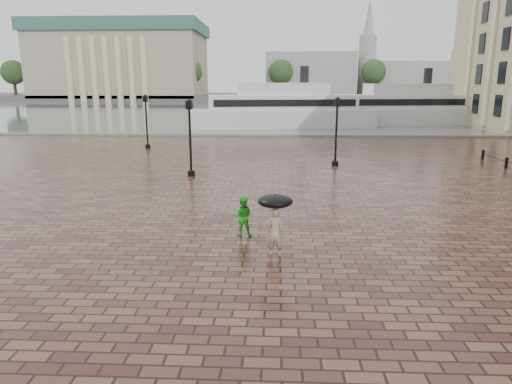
% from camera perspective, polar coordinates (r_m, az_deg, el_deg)
% --- Properties ---
extents(ground, '(300.00, 300.00, 0.00)m').
position_cam_1_polar(ground, '(17.32, 5.53, -4.54)').
color(ground, '#341917').
rests_on(ground, ground).
extents(harbour_water, '(240.00, 240.00, 0.00)m').
position_cam_1_polar(harbour_water, '(108.61, 3.21, 10.41)').
color(harbour_water, '#434D52').
rests_on(harbour_water, ground).
extents(quay_edge, '(80.00, 0.60, 0.30)m').
position_cam_1_polar(quay_edge, '(48.77, 3.75, 6.99)').
color(quay_edge, slate).
rests_on(quay_edge, ground).
extents(far_shore, '(300.00, 60.00, 2.00)m').
position_cam_1_polar(far_shore, '(176.53, 3.04, 11.81)').
color(far_shore, '#4C4C47').
rests_on(far_shore, ground).
extents(museum, '(57.00, 32.50, 26.00)m').
position_cam_1_polar(museum, '(170.15, -16.48, 15.61)').
color(museum, gray).
rests_on(museum, ground).
extents(distant_skyline, '(102.50, 22.00, 33.00)m').
position_cam_1_polar(distant_skyline, '(173.60, 19.69, 13.85)').
color(distant_skyline, gray).
rests_on(distant_skyline, ground).
extents(far_trees, '(188.00, 8.00, 13.50)m').
position_cam_1_polar(far_trees, '(154.54, 3.12, 14.73)').
color(far_trees, '#2D2119').
rests_on(far_trees, ground).
extents(street_lamps, '(15.44, 12.44, 4.40)m').
position_cam_1_polar(street_lamps, '(32.21, -4.69, 7.94)').
color(street_lamps, black).
rests_on(street_lamps, ground).
extents(adult_pedestrian, '(0.59, 0.41, 1.56)m').
position_cam_1_polar(adult_pedestrian, '(14.38, 2.39, -4.96)').
color(adult_pedestrian, gray).
rests_on(adult_pedestrian, ground).
extents(child_pedestrian, '(0.71, 0.56, 1.42)m').
position_cam_1_polar(child_pedestrian, '(16.25, -1.66, -3.06)').
color(child_pedestrian, green).
rests_on(child_pedestrian, ground).
extents(ferry_near, '(23.72, 9.41, 7.58)m').
position_cam_1_polar(ferry_near, '(58.95, 3.31, 10.29)').
color(ferry_near, silver).
rests_on(ferry_near, ground).
extents(ferry_far, '(23.38, 9.09, 7.48)m').
position_cam_1_polar(ferry_far, '(65.88, 18.26, 9.94)').
color(ferry_far, silver).
rests_on(ferry_far, ground).
extents(umbrella, '(1.10, 1.10, 1.11)m').
position_cam_1_polar(umbrella, '(14.11, 2.43, -1.16)').
color(umbrella, black).
rests_on(umbrella, ground).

